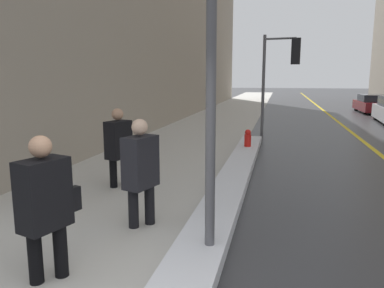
{
  "coord_description": "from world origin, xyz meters",
  "views": [
    {
      "loc": [
        1.09,
        -2.36,
        2.21
      ],
      "look_at": [
        -0.4,
        4.0,
        1.05
      ],
      "focal_mm": 35.0,
      "sensor_mm": 36.0,
      "label": 1
    }
  ],
  "objects": [
    {
      "name": "fire_hydrant",
      "position": [
        0.2,
        8.68,
        0.35
      ],
      "size": [
        0.2,
        0.2,
        0.7
      ],
      "color": "red",
      "rests_on": "ground"
    },
    {
      "name": "lamp_post",
      "position": [
        0.32,
        1.9,
        3.01
      ],
      "size": [
        0.28,
        0.28,
        5.04
      ],
      "color": "#515156",
      "rests_on": "ground"
    },
    {
      "name": "snow_bank_curb",
      "position": [
        0.19,
        5.02,
        0.1
      ],
      "size": [
        0.64,
        11.49,
        0.19
      ],
      "color": "silver",
      "rests_on": "ground"
    },
    {
      "name": "pedestrian_in_glasses",
      "position": [
        -2.04,
        4.52,
        0.89
      ],
      "size": [
        0.45,
        0.59,
        1.61
      ],
      "rotation": [
        0.0,
        0.0,
        -1.87
      ],
      "color": "black",
      "rests_on": "ground"
    },
    {
      "name": "pedestrian_nearside",
      "position": [
        -0.86,
        2.68,
        0.9
      ],
      "size": [
        0.45,
        0.59,
        1.63
      ],
      "rotation": [
        0.0,
        0.0,
        -1.87
      ],
      "color": "black",
      "rests_on": "ground"
    },
    {
      "name": "road_centre_stripe",
      "position": [
        4.0,
        15.0,
        0.0
      ],
      "size": [
        0.16,
        80.0,
        0.0
      ],
      "color": "gold",
      "rests_on": "ground"
    },
    {
      "name": "parked_car_maroon",
      "position": [
        6.94,
        23.48,
        0.55
      ],
      "size": [
        1.88,
        4.12,
        1.15
      ],
      "rotation": [
        0.0,
        0.0,
        1.57
      ],
      "color": "#600F14",
      "rests_on": "ground"
    },
    {
      "name": "sidewalk_slab",
      "position": [
        -2.0,
        15.0,
        0.01
      ],
      "size": [
        4.0,
        80.0,
        0.01
      ],
      "color": "#B2AFA8",
      "rests_on": "ground"
    },
    {
      "name": "traffic_light_near",
      "position": [
        1.15,
        11.63,
        2.69
      ],
      "size": [
        1.31,
        0.33,
        3.72
      ],
      "rotation": [
        0.0,
        0.0,
        -0.14
      ],
      "color": "#515156",
      "rests_on": "ground"
    },
    {
      "name": "pedestrian_with_shoulder_bag",
      "position": [
        -1.31,
        1.01,
        0.9
      ],
      "size": [
        0.45,
        0.76,
        1.62
      ],
      "rotation": [
        0.0,
        0.0,
        -1.87
      ],
      "color": "black",
      "rests_on": "ground"
    }
  ]
}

